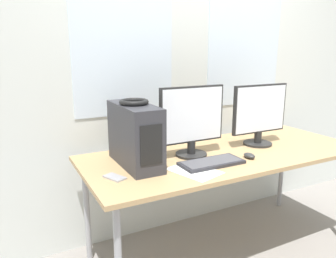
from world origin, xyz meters
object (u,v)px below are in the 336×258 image
object	(u,v)px
monitor_right_near	(260,114)
mouse	(249,156)
monitor_main	(192,120)
keyboard	(212,163)
cell_phone	(115,177)
headphones	(134,102)
pc_tower	(135,135)

from	to	relation	value
monitor_right_near	mouse	world-z (taller)	monitor_right_near
mouse	monitor_main	bearing A→B (deg)	144.04
keyboard	cell_phone	world-z (taller)	keyboard
keyboard	mouse	distance (m)	0.29
headphones	monitor_right_near	distance (m)	1.00
headphones	mouse	xyz separation A→B (m)	(0.72, -0.23, -0.38)
monitor_main	keyboard	distance (m)	0.31
keyboard	cell_phone	xyz separation A→B (m)	(-0.61, 0.06, -0.01)
pc_tower	cell_phone	distance (m)	0.31
headphones	keyboard	size ratio (longest dim) A/B	0.43
cell_phone	keyboard	bearing A→B (deg)	-28.78
headphones	cell_phone	bearing A→B (deg)	-140.07
pc_tower	mouse	size ratio (longest dim) A/B	5.42
mouse	cell_phone	bearing A→B (deg)	175.25
pc_tower	monitor_main	xyz separation A→B (m)	(0.41, -0.01, 0.05)
cell_phone	pc_tower	bearing A→B (deg)	16.63
monitor_right_near	pc_tower	bearing A→B (deg)	179.32
headphones	monitor_main	xyz separation A→B (m)	(0.41, -0.01, -0.15)
pc_tower	cell_phone	xyz separation A→B (m)	(-0.19, -0.16, -0.19)
monitor_main	cell_phone	xyz separation A→B (m)	(-0.59, -0.15, -0.24)
monitor_right_near	monitor_main	bearing A→B (deg)	179.50
headphones	monitor_right_near	world-z (taller)	monitor_right_near
monitor_right_near	mouse	size ratio (longest dim) A/B	5.26
pc_tower	keyboard	world-z (taller)	pc_tower
headphones	monitor_main	size ratio (longest dim) A/B	0.38
mouse	cell_phone	world-z (taller)	mouse
mouse	monitor_right_near	bearing A→B (deg)	38.88
pc_tower	headphones	bearing A→B (deg)	90.00
cell_phone	mouse	bearing A→B (deg)	-27.91
headphones	cell_phone	xyz separation A→B (m)	(-0.19, -0.16, -0.39)
monitor_main	cell_phone	size ratio (longest dim) A/B	3.23
monitor_right_near	keyboard	bearing A→B (deg)	-159.98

